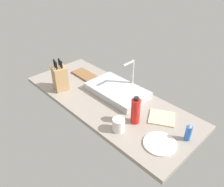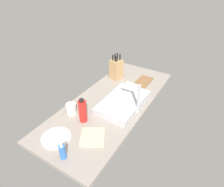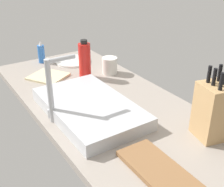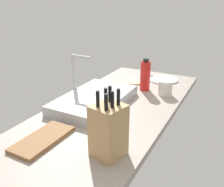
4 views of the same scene
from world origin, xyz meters
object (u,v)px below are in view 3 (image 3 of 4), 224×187
water_bottle (85,60)px  cutting_board (157,170)px  faucet (52,86)px  dish_towel (48,76)px  knife_block (214,111)px  dinner_plate (73,61)px  sink_basin (89,107)px  coffee_mug (110,65)px  soap_bottle (41,53)px

water_bottle → cutting_board: bearing=168.0°
faucet → water_bottle: faucet is taller
cutting_board → dish_towel: cutting_board is taller
dish_towel → knife_block: bearing=-160.6°
cutting_board → water_bottle: size_ratio=1.33×
knife_block → dinner_plate: bearing=18.4°
sink_basin → dinner_plate: (63.51, -23.27, -2.36)cm
sink_basin → cutting_board: 46.50cm
sink_basin → dinner_plate: 67.68cm
knife_block → cutting_board: 33.52cm
water_bottle → sink_basin: bearing=153.7°
cutting_board → water_bottle: 85.53cm
water_bottle → coffee_mug: bearing=-98.7°
dinner_plate → faucet: bearing=147.8°
knife_block → soap_bottle: 118.32cm
knife_block → dish_towel: 96.27cm
faucet → dish_towel: 50.63cm
faucet → coffee_mug: size_ratio=2.92×
sink_basin → cutting_board: (-46.46, -0.44, -2.06)cm
water_bottle → soap_bottle: bearing=17.9°
soap_bottle → dinner_plate: (-10.12, -17.08, -5.63)cm
cutting_board → knife_block: bearing=-81.5°
dinner_plate → dish_towel: same height
knife_block → cutting_board: size_ratio=0.97×
sink_basin → faucet: faucet is taller
water_bottle → dinner_plate: bearing=-10.9°
faucet → knife_block: (-44.56, -46.90, -5.00)cm
soap_bottle → coffee_mug: soap_bottle is taller
faucet → coffee_mug: bearing=-56.8°
faucet → cutting_board: faucet is taller
sink_basin → dinner_plate: sink_basin is taller
dish_towel → coffee_mug: (-14.08, -33.25, 4.26)cm
sink_basin → water_bottle: 41.59cm
dish_towel → faucet: bearing=161.7°
dinner_plate → coffee_mug: size_ratio=2.32×
dish_towel → coffee_mug: coffee_mug is taller
faucet → knife_block: bearing=-133.5°
faucet → dinner_plate: bearing=-32.2°
sink_basin → faucet: size_ratio=1.93×
cutting_board → soap_bottle: bearing=-2.7°
water_bottle → faucet: bearing=135.6°
dish_towel → coffee_mug: bearing=-113.0°
cutting_board → soap_bottle: (120.08, -5.75, 5.33)cm
dinner_plate → coffee_mug: (-29.13, -10.04, 4.26)cm
water_bottle → knife_block: bearing=-170.0°
sink_basin → soap_bottle: bearing=-4.8°
coffee_mug → water_bottle: bearing=81.3°
sink_basin → knife_block: 53.22cm
knife_block → coffee_mug: size_ratio=2.97×
dish_towel → water_bottle: bearing=-123.1°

